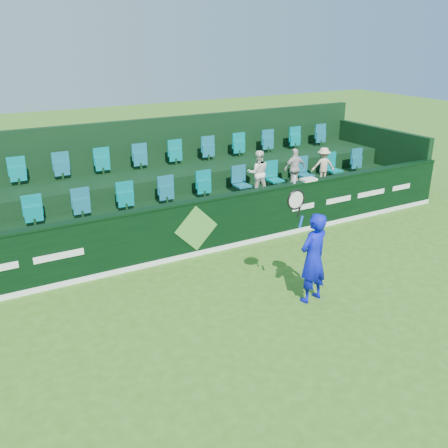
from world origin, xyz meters
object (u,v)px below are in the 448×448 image
spectator_middle (295,168)px  towel (309,180)px  tennis_player (313,257)px  drinks_bottle (294,179)px  spectator_right (323,165)px  spectator_left (258,173)px

spectator_middle → towel: bearing=75.8°
tennis_player → drinks_bottle: bearing=59.1°
spectator_middle → drinks_bottle: 1.41m
tennis_player → spectator_middle: size_ratio=2.13×
spectator_right → tennis_player: bearing=71.5°
tennis_player → spectator_left: size_ratio=1.99×
tennis_player → spectator_left: bearing=70.8°
spectator_left → drinks_bottle: spectator_left is taller
towel → drinks_bottle: (-0.46, 0.00, 0.07)m
spectator_middle → towel: (-0.40, -1.12, 0.01)m
spectator_middle → spectator_right: spectator_middle is taller
tennis_player → spectator_right: tennis_player is taller
spectator_left → tennis_player: bearing=92.2°
spectator_middle → spectator_right: size_ratio=1.08×
spectator_left → towel: bearing=148.0°
spectator_middle → spectator_right: bearing=-174.6°
spectator_middle → spectator_right: (1.03, 0.00, -0.04)m
spectator_middle → tennis_player: bearing=62.7°
towel → spectator_right: bearing=38.1°
spectator_right → drinks_bottle: bearing=53.9°
spectator_right → towel: spectator_right is taller
tennis_player → towel: bearing=53.2°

